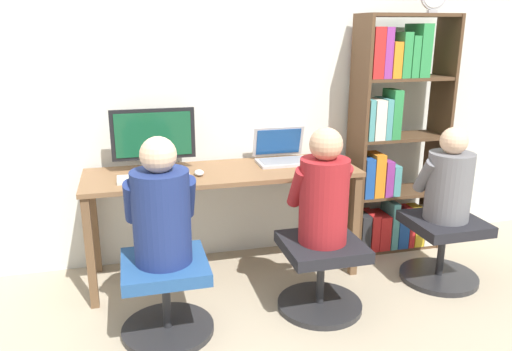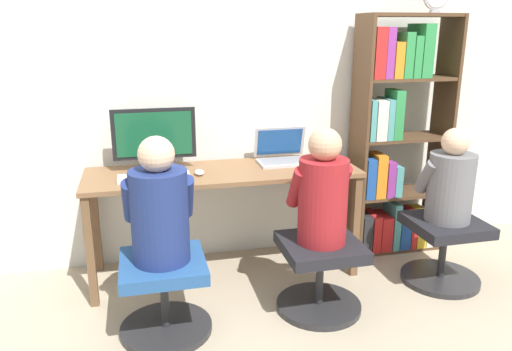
% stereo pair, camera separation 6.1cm
% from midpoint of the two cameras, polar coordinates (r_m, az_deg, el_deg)
% --- Properties ---
extents(ground_plane, '(14.00, 14.00, 0.00)m').
position_cam_midpoint_polar(ground_plane, '(3.38, -3.17, -13.13)').
color(ground_plane, tan).
extents(wall_back, '(10.00, 0.05, 2.60)m').
position_cam_midpoint_polar(wall_back, '(3.59, -5.58, 10.50)').
color(wall_back, silver).
rests_on(wall_back, ground_plane).
extents(desk, '(1.82, 0.57, 0.75)m').
position_cam_midpoint_polar(desk, '(3.38, -4.32, -0.83)').
color(desk, brown).
rests_on(desk, ground_plane).
extents(desktop_monitor, '(0.55, 0.22, 0.42)m').
position_cam_midpoint_polar(desktop_monitor, '(3.37, -12.13, 4.02)').
color(desktop_monitor, black).
rests_on(desktop_monitor, desk).
extents(laptop, '(0.37, 0.29, 0.24)m').
position_cam_midpoint_polar(laptop, '(3.55, 2.52, 2.35)').
color(laptop, '#B7B7BC').
rests_on(laptop, desk).
extents(keyboard, '(0.45, 0.15, 0.03)m').
position_cam_midpoint_polar(keyboard, '(3.21, -12.12, -0.23)').
color(keyboard, silver).
rests_on(keyboard, desk).
extents(computer_mouse_by_keyboard, '(0.06, 0.09, 0.04)m').
position_cam_midpoint_polar(computer_mouse_by_keyboard, '(3.25, -7.06, 0.32)').
color(computer_mouse_by_keyboard, silver).
rests_on(computer_mouse_by_keyboard, desk).
extents(office_chair_left, '(0.52, 0.52, 0.45)m').
position_cam_midpoint_polar(office_chair_left, '(2.91, -10.85, -12.95)').
color(office_chair_left, '#262628').
rests_on(office_chair_left, ground_plane).
extents(office_chair_right, '(0.52, 0.52, 0.45)m').
position_cam_midpoint_polar(office_chair_right, '(3.11, 6.86, -10.70)').
color(office_chair_right, '#262628').
rests_on(office_chair_right, ground_plane).
extents(person_at_monitor, '(0.38, 0.34, 0.69)m').
position_cam_midpoint_polar(person_at_monitor, '(2.71, -11.42, -3.75)').
color(person_at_monitor, navy).
rests_on(person_at_monitor, office_chair_left).
extents(person_at_laptop, '(0.35, 0.32, 0.69)m').
position_cam_midpoint_polar(person_at_laptop, '(2.92, 7.16, -1.95)').
color(person_at_laptop, maroon).
rests_on(person_at_laptop, office_chair_right).
extents(bookshelf, '(0.71, 0.30, 1.77)m').
position_cam_midpoint_polar(bookshelf, '(3.86, 14.84, 3.32)').
color(bookshelf, '#513823').
rests_on(bookshelf, ground_plane).
extents(office_chair_side, '(0.52, 0.52, 0.45)m').
position_cam_midpoint_polar(office_chair_side, '(3.64, 20.04, -7.48)').
color(office_chair_side, '#262628').
rests_on(office_chair_side, ground_plane).
extents(person_near_shelf, '(0.36, 0.31, 0.62)m').
position_cam_midpoint_polar(person_near_shelf, '(3.49, 20.73, -0.53)').
color(person_near_shelf, slate).
rests_on(person_near_shelf, office_chair_side).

